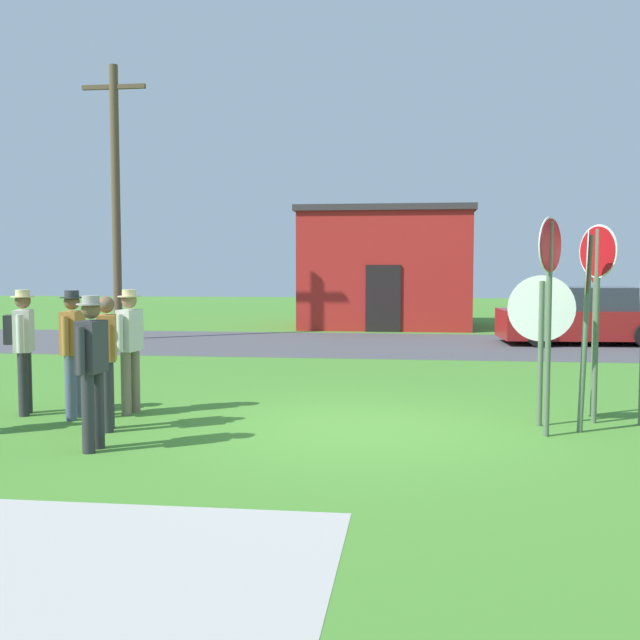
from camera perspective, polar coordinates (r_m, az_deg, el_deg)
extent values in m
plane|color=#47842D|center=(9.67, 2.51, -8.23)|extent=(80.00, 80.00, 0.00)
cube|color=#4C4C51|center=(19.96, 4.95, -1.84)|extent=(60.00, 6.40, 0.01)
cube|color=#ADAAA3|center=(5.75, -15.55, -17.05)|extent=(3.20, 2.40, 0.01)
cube|color=#B2231E|center=(25.99, 5.02, 3.72)|extent=(5.53, 4.68, 3.80)
cube|color=#383333|center=(26.06, 5.05, 8.13)|extent=(5.73, 4.88, 0.20)
cube|color=black|center=(23.66, 4.79, 1.63)|extent=(1.10, 0.08, 2.10)
cylinder|color=brown|center=(21.98, -15.17, 8.48)|extent=(0.24, 0.24, 7.59)
cube|color=brown|center=(22.46, -15.33, 16.63)|extent=(1.80, 0.12, 0.12)
cube|color=maroon|center=(21.12, 19.25, -0.30)|extent=(4.42, 2.10, 0.76)
cube|color=#2D333D|center=(21.15, 19.95, 1.54)|extent=(2.34, 1.68, 0.60)
cylinder|color=black|center=(19.93, 16.27, -1.08)|extent=(0.65, 0.26, 0.64)
cylinder|color=black|center=(21.68, 15.19, -0.66)|extent=(0.65, 0.26, 0.64)
cylinder|color=black|center=(22.39, 21.88, -0.66)|extent=(0.65, 0.26, 0.64)
cylinder|color=#51664C|center=(9.83, 19.40, -1.04)|extent=(0.15, 0.10, 2.44)
cylinder|color=white|center=(9.80, 19.52, 4.13)|extent=(0.20, 0.79, 0.80)
cylinder|color=#B70F14|center=(9.80, 19.58, 4.13)|extent=(0.19, 0.73, 0.74)
cylinder|color=#51664C|center=(10.10, 16.33, -2.46)|extent=(0.07, 0.07, 1.88)
cylinder|color=white|center=(10.05, 16.40, 0.85)|extent=(0.85, 0.07, 0.85)
cylinder|color=#B70F14|center=(10.06, 16.39, 0.85)|extent=(0.79, 0.07, 0.79)
cylinder|color=#51664C|center=(11.04, 20.05, -0.30)|extent=(0.07, 0.07, 2.53)
cylinder|color=white|center=(11.01, 20.17, 4.50)|extent=(0.03, 0.82, 0.82)
cylinder|color=#B70F14|center=(11.01, 20.12, 4.50)|extent=(0.04, 0.76, 0.76)
cylinder|color=#51664C|center=(9.47, 16.87, -0.71)|extent=(0.10, 0.10, 2.60)
cylinder|color=white|center=(9.44, 17.00, 5.41)|extent=(0.36, 0.60, 0.69)
cylinder|color=#B70F14|center=(9.44, 17.05, 5.41)|extent=(0.34, 0.55, 0.64)
cylinder|color=#51664C|center=(10.48, 20.14, -0.48)|extent=(0.09, 0.09, 2.54)
cylinder|color=white|center=(10.45, 20.27, 4.89)|extent=(0.34, 0.62, 0.70)
cylinder|color=#B70F14|center=(10.45, 20.23, 4.89)|extent=(0.32, 0.57, 0.64)
cylinder|color=#4C5670|center=(10.83, -17.88, -4.72)|extent=(0.14, 0.14, 0.88)
cylinder|color=#4C5670|center=(10.63, -18.34, -4.89)|extent=(0.14, 0.14, 0.88)
cube|color=#B27533|center=(10.64, -18.20, -0.92)|extent=(0.23, 0.37, 0.58)
cylinder|color=#B27533|center=(10.86, -17.70, -0.92)|extent=(0.09, 0.09, 0.52)
cylinder|color=#B27533|center=(10.42, -18.71, -1.14)|extent=(0.09, 0.09, 0.52)
sphere|color=brown|center=(10.62, -18.25, 1.31)|extent=(0.21, 0.21, 0.21)
cylinder|color=#333338|center=(10.61, -18.26, 1.62)|extent=(0.32, 0.32, 0.02)
cylinder|color=#333338|center=(10.61, -18.26, 1.89)|extent=(0.19, 0.19, 0.09)
cylinder|color=#2D2D33|center=(11.37, -21.28, -4.39)|extent=(0.14, 0.14, 0.88)
cylinder|color=#2D2D33|center=(11.16, -21.51, -4.55)|extent=(0.14, 0.14, 0.88)
cube|color=beige|center=(11.18, -21.50, -0.77)|extent=(0.31, 0.41, 0.58)
cylinder|color=beige|center=(11.42, -21.25, -0.77)|extent=(0.09, 0.09, 0.52)
cylinder|color=beige|center=(10.95, -21.75, -0.98)|extent=(0.09, 0.09, 0.52)
sphere|color=brown|center=(11.16, -21.55, 1.36)|extent=(0.21, 0.21, 0.21)
cylinder|color=beige|center=(11.15, -21.56, 1.65)|extent=(0.31, 0.32, 0.02)
cylinder|color=beige|center=(11.15, -21.57, 1.91)|extent=(0.19, 0.19, 0.09)
cube|color=#232328|center=(11.22, -22.35, -0.67)|extent=(0.21, 0.29, 0.40)
cylinder|color=#7A6B56|center=(10.99, -13.81, -4.51)|extent=(0.14, 0.14, 0.88)
cylinder|color=#7A6B56|center=(10.81, -14.45, -4.67)|extent=(0.14, 0.14, 0.88)
cube|color=beige|center=(10.81, -14.19, -0.76)|extent=(0.29, 0.40, 0.58)
cylinder|color=beige|center=(11.02, -13.51, -0.77)|extent=(0.09, 0.09, 0.52)
cylinder|color=beige|center=(10.62, -14.90, -0.97)|extent=(0.09, 0.09, 0.52)
sphere|color=#9E7051|center=(10.79, -14.23, 1.43)|extent=(0.21, 0.21, 0.21)
cylinder|color=beige|center=(10.79, -14.24, 1.74)|extent=(0.32, 0.31, 0.02)
cylinder|color=beige|center=(10.78, -14.24, 2.01)|extent=(0.19, 0.19, 0.09)
cube|color=#232328|center=(10.91, -14.94, -0.63)|extent=(0.19, 0.28, 0.40)
cylinder|color=#2D2D33|center=(9.97, -15.70, -5.43)|extent=(0.14, 0.14, 0.88)
cylinder|color=#2D2D33|center=(9.75, -15.79, -5.64)|extent=(0.14, 0.14, 0.88)
cube|color=#B27533|center=(9.77, -15.82, -1.30)|extent=(0.32, 0.41, 0.58)
cylinder|color=#B27533|center=(10.01, -15.72, -1.29)|extent=(0.09, 0.09, 0.52)
cylinder|color=#B27533|center=(9.53, -15.93, -1.56)|extent=(0.09, 0.09, 0.52)
sphere|color=brown|center=(9.74, -15.87, 1.13)|extent=(0.21, 0.21, 0.21)
cube|color=#232328|center=(9.78, -16.82, -1.20)|extent=(0.22, 0.29, 0.40)
cylinder|color=#2D2D33|center=(8.94, -16.43, -6.53)|extent=(0.14, 0.14, 0.88)
cylinder|color=#2D2D33|center=(8.75, -17.13, -6.78)|extent=(0.14, 0.14, 0.88)
cube|color=#333338|center=(8.74, -16.87, -1.94)|extent=(0.25, 0.38, 0.58)
cylinder|color=#333338|center=(8.95, -16.13, -1.92)|extent=(0.09, 0.09, 0.52)
cylinder|color=#333338|center=(8.53, -17.65, -2.24)|extent=(0.09, 0.09, 0.52)
sphere|color=brown|center=(8.71, -16.93, 0.77)|extent=(0.21, 0.21, 0.21)
cylinder|color=gray|center=(8.70, -16.94, 1.15)|extent=(0.32, 0.31, 0.02)
cylinder|color=gray|center=(8.70, -16.95, 1.48)|extent=(0.19, 0.19, 0.09)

